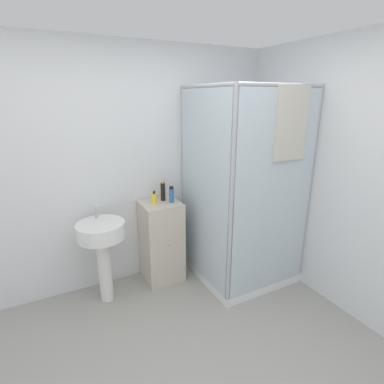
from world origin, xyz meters
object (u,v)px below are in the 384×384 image
Objects in this scene: soap_dispenser at (154,198)px; shampoo_bottle_blue at (172,195)px; sink at (102,241)px; shampoo_bottle_tall_black at (163,191)px.

shampoo_bottle_blue is at bearing -13.36° from soap_dispenser.
sink is 6.90× the size of soap_dispenser.
soap_dispenser is 0.65× the size of shampoo_bottle_tall_black.
soap_dispenser is (0.58, 0.10, 0.32)m from sink.
shampoo_bottle_tall_black is (0.70, 0.15, 0.36)m from sink.
soap_dispenser is at bearing 166.64° from shampoo_bottle_blue.
soap_dispenser is 0.14m from shampoo_bottle_tall_black.
soap_dispenser is at bearing -156.71° from shampoo_bottle_tall_black.
shampoo_bottle_tall_black is at bearing 11.98° from sink.
shampoo_bottle_tall_black is 0.11m from shampoo_bottle_blue.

